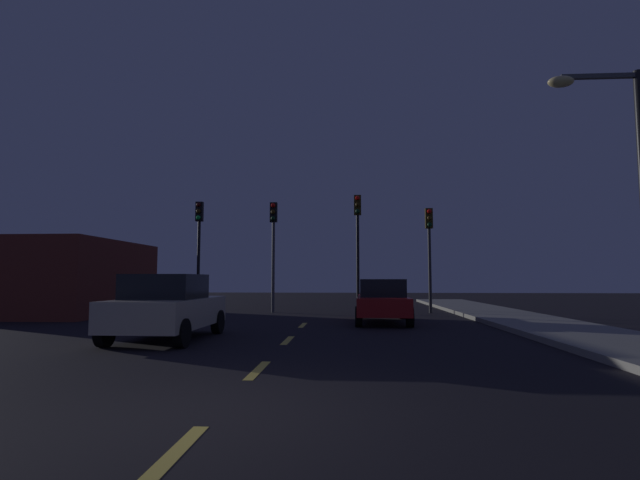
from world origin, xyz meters
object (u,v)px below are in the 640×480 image
object	(u,v)px
traffic_signal_center_right	(358,230)
car_adjacent_lane	(167,307)
traffic_signal_far_left	(199,235)
car_stopped_ahead	(382,301)
street_lamp_right	(626,175)
traffic_signal_far_right	(429,239)
traffic_signal_center_left	(273,235)

from	to	relation	value
traffic_signal_center_right	car_adjacent_lane	world-z (taller)	traffic_signal_center_right
traffic_signal_far_left	car_adjacent_lane	bearing A→B (deg)	-76.24
car_stopped_ahead	street_lamp_right	size ratio (longest dim) A/B	0.71
traffic_signal_center_right	traffic_signal_far_right	xyz separation A→B (m)	(3.18, -0.00, -0.40)
traffic_signal_center_right	car_stopped_ahead	size ratio (longest dim) A/B	1.24
traffic_signal_center_left	traffic_signal_far_right	size ratio (longest dim) A/B	1.07
traffic_signal_far_right	car_adjacent_lane	size ratio (longest dim) A/B	1.20
car_stopped_ahead	street_lamp_right	world-z (taller)	street_lamp_right
traffic_signal_center_right	car_adjacent_lane	distance (m)	11.21
car_stopped_ahead	car_adjacent_lane	bearing A→B (deg)	-138.85
car_stopped_ahead	traffic_signal_center_left	bearing A→B (deg)	133.99
traffic_signal_far_left	traffic_signal_center_right	distance (m)	7.27
traffic_signal_center_right	traffic_signal_far_right	size ratio (longest dim) A/B	1.14
traffic_signal_far_left	traffic_signal_far_right	xyz separation A→B (m)	(10.45, -0.00, -0.26)
car_adjacent_lane	traffic_signal_center_left	bearing A→B (deg)	83.62
traffic_signal_far_left	traffic_signal_center_left	world-z (taller)	traffic_signal_far_left
traffic_signal_far_left	car_stopped_ahead	xyz separation A→B (m)	(8.01, -4.73, -2.78)
traffic_signal_center_left	car_adjacent_lane	size ratio (longest dim) A/B	1.28
traffic_signal_far_right	car_adjacent_lane	distance (m)	12.84
traffic_signal_far_left	car_adjacent_lane	size ratio (longest dim) A/B	1.30
traffic_signal_far_left	car_stopped_ahead	world-z (taller)	traffic_signal_far_left
traffic_signal_center_left	traffic_signal_far_right	distance (m)	7.00
street_lamp_right	traffic_signal_center_left	bearing A→B (deg)	130.77
traffic_signal_center_right	traffic_signal_far_right	bearing A→B (deg)	-0.02
traffic_signal_center_right	traffic_signal_far_right	world-z (taller)	traffic_signal_center_right
traffic_signal_far_right	car_stopped_ahead	size ratio (longest dim) A/B	1.09
traffic_signal_center_left	traffic_signal_center_right	xyz separation A→B (m)	(3.82, 0.00, 0.19)
traffic_signal_center_right	traffic_signal_far_left	bearing A→B (deg)	-180.00
traffic_signal_far_right	street_lamp_right	bearing A→B (deg)	-77.72
traffic_signal_far_left	traffic_signal_center_right	size ratio (longest dim) A/B	0.96
car_stopped_ahead	street_lamp_right	xyz separation A→B (m)	(4.80, -6.13, 2.96)
traffic_signal_center_right	street_lamp_right	xyz separation A→B (m)	(5.54, -10.86, 0.04)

